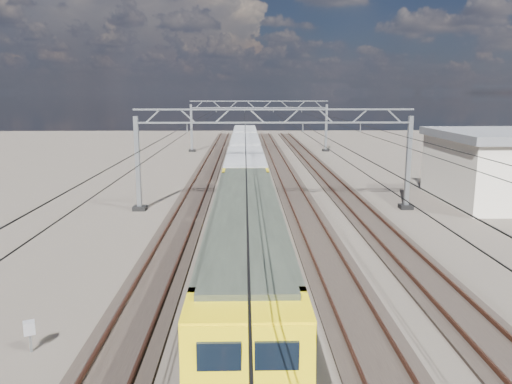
{
  "coord_description": "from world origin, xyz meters",
  "views": [
    {
      "loc": [
        -2.05,
        -30.6,
        8.15
      ],
      "look_at": [
        -1.38,
        -1.68,
        2.4
      ],
      "focal_mm": 35.0,
      "sensor_mm": 36.0,
      "label": 1
    }
  ],
  "objects_px": {
    "locomotive": "(246,244)",
    "trackside_cabinet": "(29,329)",
    "hopper_wagon_mid": "(245,152)",
    "hopper_wagon_third": "(245,139)",
    "hopper_wagon_lead": "(245,174)",
    "catenary_gantry_far": "(259,124)",
    "catenary_gantry_mid": "(274,155)"
  },
  "relations": [
    {
      "from": "catenary_gantry_mid",
      "to": "catenary_gantry_far",
      "type": "xyz_separation_m",
      "value": [
        0.0,
        36.0,
        0.0
      ]
    },
    {
      "from": "locomotive",
      "to": "trackside_cabinet",
      "type": "relative_size",
      "value": 20.26
    },
    {
      "from": "catenary_gantry_far",
      "to": "trackside_cabinet",
      "type": "bearing_deg",
      "value": -99.1
    },
    {
      "from": "hopper_wagon_lead",
      "to": "hopper_wagon_third",
      "type": "xyz_separation_m",
      "value": [
        0.0,
        28.4,
        0.0
      ]
    },
    {
      "from": "locomotive",
      "to": "trackside_cabinet",
      "type": "xyz_separation_m",
      "value": [
        -6.92,
        -3.98,
        -1.55
      ]
    },
    {
      "from": "catenary_gantry_mid",
      "to": "catenary_gantry_far",
      "type": "bearing_deg",
      "value": 90.0
    },
    {
      "from": "catenary_gantry_mid",
      "to": "hopper_wagon_lead",
      "type": "relative_size",
      "value": 1.53
    },
    {
      "from": "locomotive",
      "to": "hopper_wagon_lead",
      "type": "bearing_deg",
      "value": 90.0
    },
    {
      "from": "catenary_gantry_far",
      "to": "hopper_wagon_third",
      "type": "xyz_separation_m",
      "value": [
        -2.0,
        -5.66,
        -1.67
      ]
    },
    {
      "from": "locomotive",
      "to": "catenary_gantry_mid",
      "type": "bearing_deg",
      "value": 82.77
    },
    {
      "from": "catenary_gantry_mid",
      "to": "hopper_wagon_lead",
      "type": "bearing_deg",
      "value": 135.93
    },
    {
      "from": "locomotive",
      "to": "hopper_wagon_lead",
      "type": "height_order",
      "value": "locomotive"
    },
    {
      "from": "catenary_gantry_far",
      "to": "hopper_wagon_lead",
      "type": "relative_size",
      "value": 1.53
    },
    {
      "from": "catenary_gantry_mid",
      "to": "catenary_gantry_far",
      "type": "relative_size",
      "value": 1.0
    },
    {
      "from": "catenary_gantry_mid",
      "to": "hopper_wagon_mid",
      "type": "bearing_deg",
      "value": 97.07
    },
    {
      "from": "hopper_wagon_mid",
      "to": "trackside_cabinet",
      "type": "relative_size",
      "value": 12.48
    },
    {
      "from": "catenary_gantry_mid",
      "to": "locomotive",
      "type": "distance_m",
      "value": 15.96
    },
    {
      "from": "hopper_wagon_lead",
      "to": "hopper_wagon_mid",
      "type": "bearing_deg",
      "value": 90.0
    },
    {
      "from": "locomotive",
      "to": "hopper_wagon_third",
      "type": "height_order",
      "value": "locomotive"
    },
    {
      "from": "hopper_wagon_third",
      "to": "hopper_wagon_lead",
      "type": "bearing_deg",
      "value": -90.0
    },
    {
      "from": "catenary_gantry_far",
      "to": "hopper_wagon_lead",
      "type": "xyz_separation_m",
      "value": [
        -2.0,
        -34.06,
        -1.67
      ]
    },
    {
      "from": "catenary_gantry_mid",
      "to": "trackside_cabinet",
      "type": "distance_m",
      "value": 21.89
    },
    {
      "from": "hopper_wagon_mid",
      "to": "trackside_cabinet",
      "type": "distance_m",
      "value": 36.57
    },
    {
      "from": "catenary_gantry_far",
      "to": "hopper_wagon_lead",
      "type": "distance_m",
      "value": 34.16
    },
    {
      "from": "catenary_gantry_far",
      "to": "catenary_gantry_mid",
      "type": "bearing_deg",
      "value": -90.0
    },
    {
      "from": "hopper_wagon_mid",
      "to": "locomotive",
      "type": "bearing_deg",
      "value": -90.0
    },
    {
      "from": "hopper_wagon_lead",
      "to": "hopper_wagon_mid",
      "type": "distance_m",
      "value": 14.2
    },
    {
      "from": "catenary_gantry_mid",
      "to": "hopper_wagon_third",
      "type": "distance_m",
      "value": 30.45
    },
    {
      "from": "hopper_wagon_mid",
      "to": "trackside_cabinet",
      "type": "xyz_separation_m",
      "value": [
        -6.92,
        -35.88,
        -1.45
      ]
    },
    {
      "from": "hopper_wagon_lead",
      "to": "catenary_gantry_mid",
      "type": "bearing_deg",
      "value": -44.07
    },
    {
      "from": "catenary_gantry_mid",
      "to": "hopper_wagon_lead",
      "type": "distance_m",
      "value": 3.25
    },
    {
      "from": "hopper_wagon_mid",
      "to": "hopper_wagon_third",
      "type": "distance_m",
      "value": 14.2
    }
  ]
}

